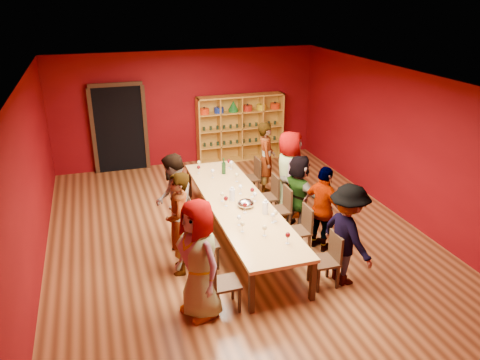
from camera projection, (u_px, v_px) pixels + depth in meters
name	position (u px, v px, depth m)	size (l,w,h in m)	color
room_shell	(239.00, 165.00, 8.39)	(7.10, 9.10, 3.04)	#5A2F17
tasting_table	(239.00, 205.00, 8.70)	(1.10, 4.50, 0.75)	tan
doorway	(119.00, 128.00, 11.94)	(1.40, 0.17, 2.30)	black
shelving_unit	(240.00, 125.00, 12.79)	(2.40, 0.40, 1.80)	#C1882B
chair_person_left_0	(219.00, 281.00, 6.80)	(0.42, 0.42, 0.89)	black
person_left_0	(199.00, 259.00, 6.56)	(0.89, 0.48, 1.81)	#D28D98
chair_person_left_1	(201.00, 241.00, 7.86)	(0.42, 0.42, 0.89)	black
person_left_1	(179.00, 224.00, 7.62)	(0.64, 0.47, 1.77)	pink
chair_person_left_2	(190.00, 218.00, 8.64)	(0.42, 0.42, 0.89)	black
person_left_2	(174.00, 201.00, 8.41)	(0.86, 0.47, 1.76)	#515257
chair_person_right_0	(329.00, 257.00, 7.39)	(0.42, 0.42, 0.89)	black
person_right_0	(347.00, 235.00, 7.34)	(1.09, 0.45, 1.69)	#5077A5
chair_person_right_1	(301.00, 227.00, 8.31)	(0.42, 0.42, 0.89)	black
person_right_1	(323.00, 209.00, 8.31)	(0.93, 0.42, 1.59)	beige
chair_person_right_2	(282.00, 207.00, 9.10)	(0.42, 0.42, 0.89)	black
person_right_2	(299.00, 192.00, 9.09)	(1.41, 0.40, 1.52)	tan
chair_person_right_3	(270.00, 194.00, 9.66)	(0.42, 0.42, 0.89)	black
person_right_3	(289.00, 174.00, 9.62)	(0.88, 0.48, 1.80)	#141C38
chair_person_right_4	(253.00, 175.00, 10.63)	(0.42, 0.42, 0.89)	black
person_right_4	(266.00, 159.00, 10.58)	(0.62, 0.46, 1.71)	#CF8B8C
wine_glass_0	(222.00, 195.00, 8.68)	(0.07, 0.07, 0.19)	white
wine_glass_1	(242.00, 224.00, 7.58)	(0.08, 0.08, 0.19)	white
wine_glass_2	(288.00, 236.00, 7.22)	(0.08, 0.08, 0.20)	white
wine_glass_3	(226.00, 199.00, 8.48)	(0.08, 0.08, 0.20)	white
wine_glass_4	(255.00, 195.00, 8.67)	(0.08, 0.08, 0.19)	white
wine_glass_5	(229.00, 162.00, 10.31)	(0.08, 0.08, 0.20)	white
wine_glass_6	(275.00, 213.00, 7.91)	(0.09, 0.09, 0.21)	white
wine_glass_7	(245.00, 205.00, 8.23)	(0.08, 0.08, 0.20)	white
wine_glass_8	(237.00, 175.00, 9.57)	(0.08, 0.08, 0.19)	white
wine_glass_9	(213.00, 171.00, 9.77)	(0.08, 0.08, 0.19)	white
wine_glass_10	(231.00, 163.00, 10.23)	(0.08, 0.08, 0.19)	white
wine_glass_11	(265.00, 228.00, 7.45)	(0.08, 0.08, 0.20)	white
wine_glass_12	(199.00, 168.00, 10.00)	(0.07, 0.07, 0.18)	white
wine_glass_13	(252.00, 190.00, 8.85)	(0.08, 0.08, 0.20)	white
wine_glass_14	(199.00, 163.00, 10.26)	(0.08, 0.08, 0.19)	white
wine_glass_15	(239.00, 218.00, 7.80)	(0.08, 0.08, 0.19)	white
wine_glass_16	(273.00, 216.00, 7.88)	(0.07, 0.07, 0.18)	white
wine_glass_17	(240.00, 187.00, 8.99)	(0.08, 0.08, 0.20)	white
spittoon_bowl	(246.00, 204.00, 8.47)	(0.30, 0.30, 0.17)	#AFB1B6
carafe_a	(232.00, 195.00, 8.71)	(0.13, 0.13, 0.27)	white
carafe_b	(265.00, 208.00, 8.20)	(0.11, 0.11, 0.27)	white
wine_bottle	(224.00, 168.00, 9.98)	(0.11, 0.11, 0.35)	#133617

